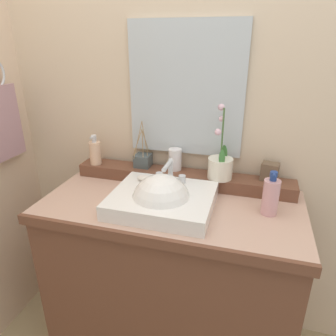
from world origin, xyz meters
name	(u,v)px	position (x,y,z in m)	size (l,w,h in m)	color
wall_back	(191,111)	(0.00, 0.39, 1.21)	(2.68, 0.20, 2.42)	beige
vanity_cabinet	(171,279)	(0.00, 0.00, 0.44)	(1.16, 0.57, 0.88)	brown
back_ledge	(182,178)	(0.00, 0.21, 0.91)	(1.09, 0.12, 0.06)	brown
sink_basin	(162,202)	(-0.02, -0.06, 0.91)	(0.43, 0.37, 0.28)	white
soap_bar	(144,178)	(-0.14, 0.05, 0.96)	(0.07, 0.04, 0.02)	silver
potted_plant	(220,165)	(0.19, 0.19, 1.01)	(0.12, 0.12, 0.35)	silver
soap_dispenser	(95,152)	(-0.47, 0.19, 1.01)	(0.06, 0.06, 0.16)	beige
tumbler_cup	(175,159)	(-0.04, 0.23, 1.00)	(0.07, 0.07, 0.11)	white
reed_diffuser	(143,160)	(-0.21, 0.22, 0.98)	(0.09, 0.10, 0.24)	#444E50
trinket_box	(270,172)	(0.42, 0.23, 0.98)	(0.08, 0.06, 0.08)	brown
lotion_bottle	(271,196)	(0.42, 0.02, 0.96)	(0.07, 0.07, 0.19)	#D69CA0
mirror	(186,90)	(-0.01, 0.28, 1.33)	(0.56, 0.02, 0.62)	silver
hand_towel	(5,123)	(-0.90, 0.07, 1.16)	(0.02, 0.19, 0.37)	#AD838C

